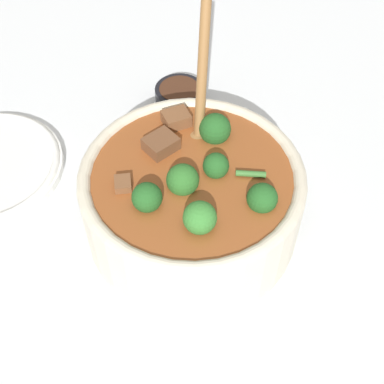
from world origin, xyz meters
TOP-DOWN VIEW (x-y plane):
  - ground_plane at (0.00, 0.00)m, footprint 4.00×4.00m
  - stew_bowl at (0.00, 0.00)m, footprint 0.26×0.27m
  - condiment_bowl at (0.03, 0.22)m, footprint 0.07×0.07m

SIDE VIEW (x-z plane):
  - ground_plane at x=0.00m, z-range 0.00..0.00m
  - condiment_bowl at x=0.03m, z-range 0.00..0.04m
  - stew_bowl at x=0.00m, z-range -0.08..0.20m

